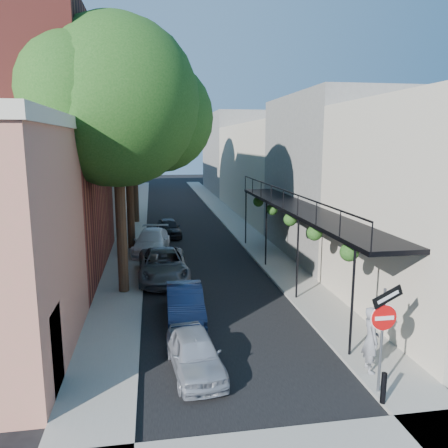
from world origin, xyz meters
name	(u,v)px	position (x,y,z in m)	size (l,w,h in m)	color
ground	(270,433)	(0.00, 0.00, 0.00)	(160.00, 160.00, 0.00)	black
road_surface	(181,216)	(0.00, 30.00, 0.01)	(6.00, 64.00, 0.01)	black
sidewalk_left	(136,216)	(-4.00, 30.00, 0.06)	(2.00, 64.00, 0.12)	gray
sidewalk_right	(225,214)	(4.00, 30.00, 0.06)	(2.00, 64.00, 0.12)	gray
buildings_left	(66,161)	(-9.30, 28.76, 4.94)	(10.10, 59.10, 12.00)	#B5775C
buildings_right	(281,165)	(8.99, 29.49, 4.42)	(9.80, 55.00, 10.00)	#BEB39C
sign_post	(384,322)	(3.16, 0.97, 2.04)	(0.89, 0.17, 2.99)	#595B60
bollard	(384,388)	(3.00, 0.50, 0.52)	(0.14, 0.14, 0.80)	black
oak_near	(127,107)	(-3.37, 10.26, 7.88)	(7.48, 6.80, 11.42)	#352215
oak_mid	(134,132)	(-3.42, 18.23, 7.06)	(6.60, 6.00, 10.20)	#352215
oak_far	(139,119)	(-3.35, 27.27, 8.26)	(7.70, 7.00, 11.90)	#352215
parked_car_a	(195,353)	(-1.41, 2.96, 0.57)	(1.35, 3.37, 1.15)	#90949F
parked_car_b	(185,303)	(-1.40, 6.81, 0.62)	(1.31, 3.75, 1.24)	#162446
parked_car_c	(163,265)	(-2.05, 11.77, 0.70)	(2.31, 5.01, 1.39)	#525459
parked_car_d	(152,242)	(-2.60, 16.92, 0.68)	(1.91, 4.70, 1.36)	white
parked_car_e	(169,228)	(-1.43, 21.39, 0.62)	(1.46, 3.64, 1.24)	black
pedestrian	(371,339)	(3.42, 2.00, 1.06)	(0.69, 0.45, 1.88)	slate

